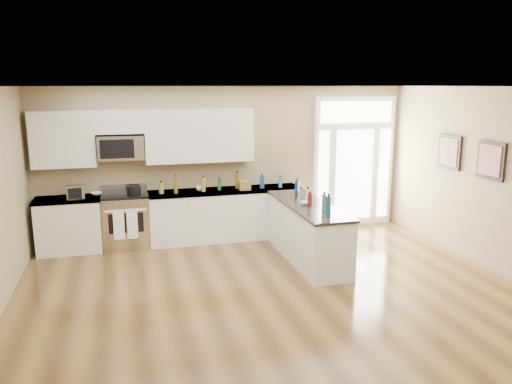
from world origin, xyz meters
The scene contains 20 objects.
ground centered at (0.00, 0.00, 0.00)m, with size 8.00×8.00×0.00m, color #4B3215.
room_shell centered at (0.00, 0.00, 1.71)m, with size 8.00×8.00×8.00m.
back_cabinet_left centered at (-2.87, 3.69, 0.44)m, with size 1.10×0.66×0.94m.
back_cabinet_right centered at (-0.16, 3.69, 0.44)m, with size 2.85×0.66×0.94m.
peninsula_cabinet centered at (0.93, 2.24, 0.43)m, with size 0.69×2.32×0.94m.
upper_cabinet_left centered at (-2.88, 3.83, 1.93)m, with size 1.04×0.33×0.95m, color silver.
upper_cabinet_right centered at (-0.57, 3.83, 1.93)m, with size 1.94×0.33×0.95m, color silver.
upper_cabinet_short centered at (-1.95, 3.83, 2.20)m, with size 0.82×0.33×0.40m, color silver.
microwave centered at (-1.95, 3.80, 1.76)m, with size 0.78×0.41×0.42m.
entry_door centered at (2.55, 3.95, 1.30)m, with size 1.70×0.10×2.60m.
wall_art_near centered at (3.47, 2.20, 1.70)m, with size 0.05×0.58×0.58m.
wall_art_far centered at (3.47, 1.20, 1.70)m, with size 0.05×0.58×0.58m.
kitchen_range centered at (-1.93, 3.69, 0.48)m, with size 0.80×0.70×1.08m.
stockpot centered at (-1.77, 3.59, 1.04)m, with size 0.24×0.24×0.18m, color black.
toaster_oven centered at (-2.73, 3.58, 1.06)m, with size 0.28×0.22×0.24m, color silver.
cardboard_box centered at (0.20, 3.56, 1.02)m, with size 0.20×0.15×0.17m, color brown.
bowl_left centered at (-2.40, 3.82, 0.96)m, with size 0.19×0.19×0.05m, color white.
bowl_peninsula centered at (0.86, 2.20, 0.97)m, with size 0.16×0.16×0.05m, color white.
cup_counter centered at (-0.61, 3.71, 0.98)m, with size 0.11×0.11×0.09m, color white.
counter_bottles centered at (0.30, 2.96, 1.06)m, with size 2.39×2.42×0.31m.
Camera 1 is at (-1.93, -5.10, 2.82)m, focal length 35.00 mm.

